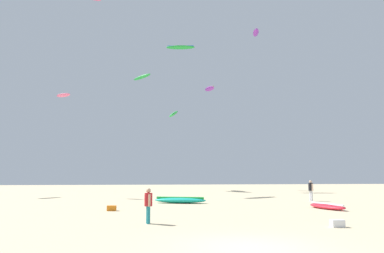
# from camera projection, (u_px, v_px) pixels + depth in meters

# --- Properties ---
(ground_plane) EXTENTS (120.00, 120.00, 0.00)m
(ground_plane) POSITION_uv_depth(u_px,v_px,m) (249.00, 248.00, 11.96)
(ground_plane) COLOR beige
(person_foreground) EXTENTS (0.37, 0.53, 1.63)m
(person_foreground) POSITION_uv_depth(u_px,v_px,m) (148.00, 203.00, 17.57)
(person_foreground) COLOR teal
(person_foreground) RESTS_ON ground
(person_midground) EXTENTS (0.39, 0.55, 1.71)m
(person_midground) POSITION_uv_depth(u_px,v_px,m) (311.00, 189.00, 31.17)
(person_midground) COLOR silver
(person_midground) RESTS_ON ground
(kite_grounded_near) EXTENTS (4.19, 2.20, 0.48)m
(kite_grounded_near) POSITION_uv_depth(u_px,v_px,m) (180.00, 200.00, 28.94)
(kite_grounded_near) COLOR #19B29E
(kite_grounded_near) RESTS_ON ground
(kite_grounded_mid) EXTENTS (1.74, 3.28, 0.40)m
(kite_grounded_mid) POSITION_uv_depth(u_px,v_px,m) (327.00, 206.00, 24.33)
(kite_grounded_mid) COLOR red
(kite_grounded_mid) RESTS_ON ground
(cooler_box) EXTENTS (0.56, 0.36, 0.32)m
(cooler_box) POSITION_uv_depth(u_px,v_px,m) (112.00, 208.00, 23.29)
(cooler_box) COLOR orange
(cooler_box) RESTS_ON ground
(gear_bag) EXTENTS (0.56, 0.36, 0.32)m
(gear_bag) POSITION_uv_depth(u_px,v_px,m) (337.00, 223.00, 16.39)
(gear_bag) COLOR white
(gear_bag) RESTS_ON ground
(kite_aloft_0) EXTENTS (1.69, 3.85, 0.92)m
(kite_aloft_0) POSITION_uv_depth(u_px,v_px,m) (173.00, 114.00, 52.72)
(kite_aloft_0) COLOR green
(kite_aloft_1) EXTENTS (3.36, 4.33, 0.72)m
(kite_aloft_1) POSITION_uv_depth(u_px,v_px,m) (142.00, 77.00, 53.84)
(kite_aloft_1) COLOR green
(kite_aloft_2) EXTENTS (1.98, 1.82, 0.41)m
(kite_aloft_2) POSITION_uv_depth(u_px,v_px,m) (63.00, 95.00, 38.50)
(kite_aloft_2) COLOR #E5598C
(kite_aloft_5) EXTENTS (4.17, 1.68, 0.51)m
(kite_aloft_5) POSITION_uv_depth(u_px,v_px,m) (180.00, 47.00, 53.34)
(kite_aloft_5) COLOR green
(kite_aloft_6) EXTENTS (1.76, 3.33, 0.65)m
(kite_aloft_6) POSITION_uv_depth(u_px,v_px,m) (256.00, 33.00, 56.43)
(kite_aloft_6) COLOR purple
(kite_aloft_7) EXTENTS (1.58, 2.82, 0.66)m
(kite_aloft_7) POSITION_uv_depth(u_px,v_px,m) (210.00, 89.00, 55.45)
(kite_aloft_7) COLOR purple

